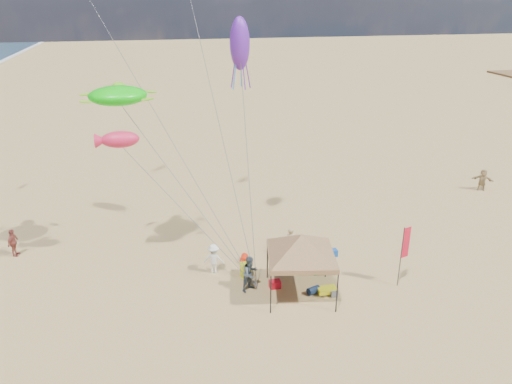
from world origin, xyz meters
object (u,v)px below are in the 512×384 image
canopy_tent (302,237)px  cooler_red (275,284)px  person_near_b (250,273)px  chair_green (317,267)px  beach_cart (327,290)px  person_far_c (482,180)px  person_near_c (214,259)px  person_near_a (290,242)px  feather_flag (405,247)px  person_far_a (13,243)px  chair_yellow (246,270)px  cooler_blue (332,253)px

canopy_tent → cooler_red: bearing=143.3°
person_near_b → chair_green: bearing=-20.2°
canopy_tent → beach_cart: (1.28, -0.25, -2.84)m
person_near_b → person_far_c: person_near_b is taller
person_near_b → person_near_c: (-1.50, 1.92, -0.10)m
person_near_a → person_near_c: size_ratio=1.07×
canopy_tent → person_near_b: canopy_tent is taller
feather_flag → person_far_a: bearing=159.9°
canopy_tent → chair_yellow: canopy_tent is taller
chair_yellow → beach_cart: (3.48, -2.36, -0.15)m
feather_flag → cooler_blue: 4.49m
chair_green → person_far_c: size_ratio=0.44×
cooler_red → chair_yellow: bearing=131.2°
chair_green → chair_yellow: (-3.62, 0.50, 0.00)m
cooler_blue → person_far_a: person_far_a is taller
cooler_red → beach_cart: size_ratio=0.60×
beach_cart → person_near_c: size_ratio=0.56×
person_near_b → feather_flag: bearing=-40.7°
chair_green → person_near_c: size_ratio=0.44×
cooler_red → chair_green: (2.44, 0.85, 0.16)m
chair_yellow → beach_cart: 4.21m
person_near_b → person_far_c: (18.95, 9.09, -0.11)m
cooler_blue → person_near_a: (-2.28, 0.43, 0.66)m
cooler_blue → person_near_b: bearing=-155.5°
chair_green → beach_cart: 1.88m
feather_flag → chair_green: (-3.64, 1.87, -1.75)m
cooler_red → person_far_c: bearing=27.3°
cooler_blue → person_near_a: 2.41m
chair_yellow → person_far_a: person_far_a is taller
chair_green → cooler_blue: bearing=47.8°
cooler_blue → person_near_a: person_near_a is taller
cooler_red → chair_yellow: 1.80m
canopy_tent → person_near_a: (0.50, 3.54, -2.19)m
beach_cart → person_near_b: size_ratio=0.50×
chair_yellow → beach_cart: size_ratio=0.78×
chair_green → person_far_a: size_ratio=0.44×
beach_cart → person_near_b: 3.72m
cooler_blue → person_near_c: (-6.50, -0.35, 0.61)m
beach_cart → chair_green: bearing=85.6°
chair_green → person_near_c: bearing=167.4°
person_near_c → person_near_a: bearing=-152.2°
person_near_c → feather_flag: bearing=178.4°
canopy_tent → person_near_c: (-3.72, 2.76, -2.25)m
cooler_red → person_near_a: 3.24m
beach_cart → person_far_a: size_ratio=0.57×
chair_green → person_far_a: person_far_a is taller
chair_green → person_near_c: 5.28m
cooler_red → person_near_b: size_ratio=0.30×
canopy_tent → person_near_b: (-2.22, 0.84, -2.14)m
person_near_b → cooler_blue: bearing=-7.7°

